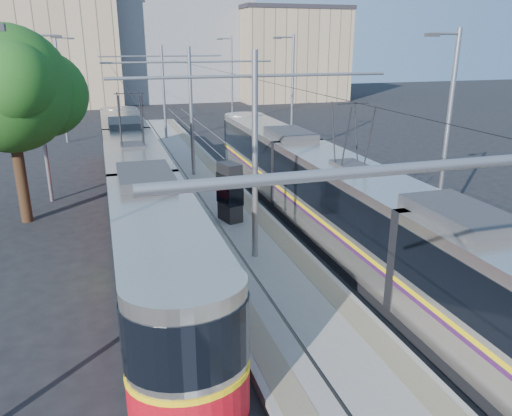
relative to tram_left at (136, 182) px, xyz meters
name	(u,v)px	position (x,y,z in m)	size (l,w,h in m)	color
ground	(365,415)	(3.60, -14.03, -1.71)	(160.00, 160.00, 0.00)	black
platform	(204,191)	(3.60, 2.97, -1.56)	(4.00, 50.00, 0.30)	gray
tactile_strip_left	(176,190)	(2.15, 2.97, -1.40)	(0.70, 50.00, 0.01)	gray
tactile_strip_right	(231,186)	(5.05, 2.97, -1.40)	(0.70, 50.00, 0.01)	gray
rails	(204,193)	(3.60, 2.97, -1.69)	(8.71, 70.00, 0.03)	gray
tram_left	(136,182)	(0.00, 0.00, 0.00)	(2.43, 28.61, 5.50)	black
tram_right	(347,204)	(7.20, -5.89, 0.15)	(2.43, 29.78, 5.50)	black
catenary	(214,113)	(3.60, 0.13, 2.81)	(9.20, 70.00, 7.00)	gray
street_lamps	(188,104)	(3.60, 6.97, 2.47)	(15.18, 38.22, 8.00)	gray
shelter	(230,191)	(3.68, -2.16, -0.11)	(0.96, 1.26, 2.48)	black
tree	(18,91)	(-4.37, 1.38, 3.89)	(5.70, 5.27, 8.28)	#382314
building_left	(49,45)	(-6.40, 45.97, 5.46)	(16.32, 12.24, 14.33)	tan
building_centre	(177,39)	(9.60, 49.97, 6.22)	(18.36, 14.28, 15.84)	gray
building_right	(288,54)	(23.60, 43.97, 4.25)	(14.28, 10.20, 11.90)	tan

